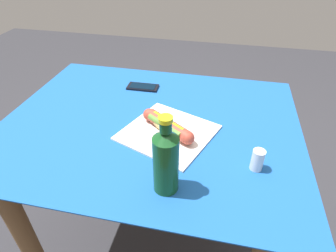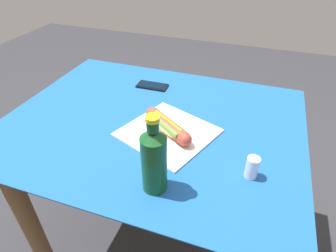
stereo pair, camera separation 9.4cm
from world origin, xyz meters
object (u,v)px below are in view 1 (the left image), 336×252
object	(u,v)px
hot_dog	(168,126)
soda_bottle	(166,160)
salt_shaker	(258,160)
cell_phone	(143,87)

from	to	relation	value
hot_dog	soda_bottle	bearing A→B (deg)	101.01
salt_shaker	hot_dog	bearing A→B (deg)	-21.21
hot_dog	salt_shaker	xyz separation A→B (m)	(-0.29, 0.11, 0.00)
hot_dog	salt_shaker	distance (m)	0.31
hot_dog	salt_shaker	world-z (taller)	salt_shaker
cell_phone	salt_shaker	size ratio (longest dim) A/B	2.01
salt_shaker	soda_bottle	bearing A→B (deg)	27.61
hot_dog	soda_bottle	world-z (taller)	soda_bottle
cell_phone	soda_bottle	xyz separation A→B (m)	(-0.22, 0.53, 0.10)
soda_bottle	cell_phone	bearing A→B (deg)	-67.43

